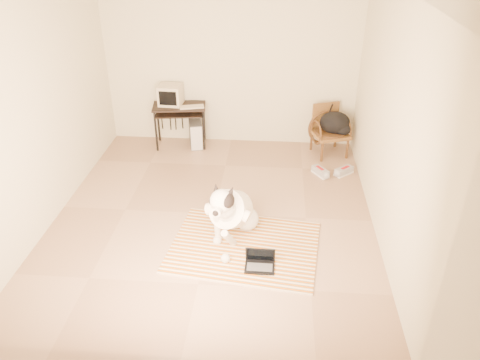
# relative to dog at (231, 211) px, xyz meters

# --- Properties ---
(floor) EXTENTS (4.50, 4.50, 0.00)m
(floor) POSITION_rel_dog_xyz_m (-0.26, 0.43, -0.34)
(floor) COLOR #A17E62
(floor) RESTS_ON ground
(wall_back) EXTENTS (4.50, 0.00, 4.50)m
(wall_back) POSITION_rel_dog_xyz_m (-0.26, 2.68, 1.01)
(wall_back) COLOR beige
(wall_back) RESTS_ON floor
(wall_front) EXTENTS (4.50, 0.00, 4.50)m
(wall_front) POSITION_rel_dog_xyz_m (-0.26, -1.82, 1.01)
(wall_front) COLOR beige
(wall_front) RESTS_ON floor
(wall_left) EXTENTS (0.00, 4.50, 4.50)m
(wall_left) POSITION_rel_dog_xyz_m (-2.26, 0.43, 1.01)
(wall_left) COLOR beige
(wall_left) RESTS_ON floor
(wall_right) EXTENTS (0.00, 4.50, 4.50)m
(wall_right) POSITION_rel_dog_xyz_m (1.74, 0.43, 1.01)
(wall_right) COLOR beige
(wall_right) RESTS_ON floor
(rug) EXTENTS (1.81, 1.47, 0.02)m
(rug) POSITION_rel_dog_xyz_m (0.17, -0.24, -0.33)
(rug) COLOR #C25609
(rug) RESTS_ON floor
(dog) EXTENTS (0.60, 1.18, 0.85)m
(dog) POSITION_rel_dog_xyz_m (0.00, 0.00, 0.00)
(dog) COLOR silver
(dog) RESTS_ON rug
(laptop) EXTENTS (0.33, 0.24, 0.23)m
(laptop) POSITION_rel_dog_xyz_m (0.37, -0.57, -0.26)
(laptop) COLOR black
(laptop) RESTS_ON rug
(computer_desk) EXTENTS (0.89, 0.57, 0.69)m
(computer_desk) POSITION_rel_dog_xyz_m (-1.07, 2.40, 0.26)
(computer_desk) COLOR black
(computer_desk) RESTS_ON floor
(crt_monitor) EXTENTS (0.37, 0.36, 0.31)m
(crt_monitor) POSITION_rel_dog_xyz_m (-1.20, 2.46, 0.51)
(crt_monitor) COLOR #C5B59A
(crt_monitor) RESTS_ON computer_desk
(desk_keyboard) EXTENTS (0.40, 0.23, 0.02)m
(desk_keyboard) POSITION_rel_dog_xyz_m (-0.85, 2.33, 0.37)
(desk_keyboard) COLOR #C5B59A
(desk_keyboard) RESTS_ON computer_desk
(pc_tower) EXTENTS (0.29, 0.49, 0.43)m
(pc_tower) POSITION_rel_dog_xyz_m (-0.83, 2.43, -0.12)
(pc_tower) COLOR #4B4B4D
(pc_tower) RESTS_ON floor
(rattan_chair) EXTENTS (0.65, 0.64, 0.78)m
(rattan_chair) POSITION_rel_dog_xyz_m (1.32, 2.32, 0.05)
(rattan_chair) COLOR brown
(rattan_chair) RESTS_ON floor
(backpack) EXTENTS (0.49, 0.39, 0.35)m
(backpack) POSITION_rel_dog_xyz_m (1.41, 2.29, 0.18)
(backpack) COLOR black
(backpack) RESTS_ON rattan_chair
(sneaker_left) EXTENTS (0.27, 0.32, 0.11)m
(sneaker_left) POSITION_rel_dog_xyz_m (1.17, 1.57, -0.29)
(sneaker_left) COLOR silver
(sneaker_left) RESTS_ON floor
(sneaker_right) EXTENTS (0.31, 0.29, 0.11)m
(sneaker_right) POSITION_rel_dog_xyz_m (1.51, 1.62, -0.29)
(sneaker_right) COLOR silver
(sneaker_right) RESTS_ON floor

